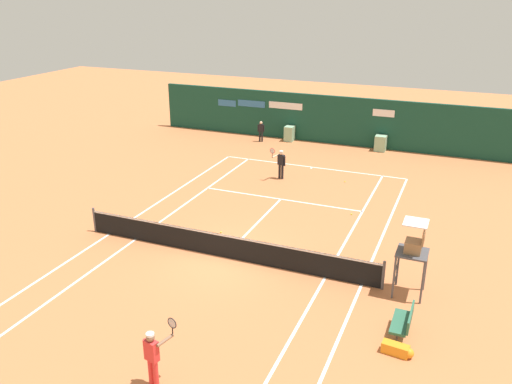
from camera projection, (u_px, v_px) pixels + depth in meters
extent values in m
plane|color=#C67042|center=(224.00, 257.00, 20.18)|extent=(80.00, 80.00, 0.00)
cube|color=white|center=(312.00, 167.00, 30.26)|extent=(10.60, 0.10, 0.01)
cube|color=white|center=(110.00, 234.00, 22.06)|extent=(0.10, 23.40, 0.01)
cube|color=white|center=(136.00, 239.00, 21.60)|extent=(0.10, 23.40, 0.01)
cube|color=white|center=(325.00, 277.00, 18.76)|extent=(0.10, 23.40, 0.01)
cube|color=white|center=(362.00, 285.00, 18.30)|extent=(0.10, 23.40, 0.01)
cube|color=white|center=(281.00, 199.00, 25.69)|extent=(8.00, 0.10, 0.01)
cube|color=white|center=(256.00, 225.00, 22.94)|extent=(0.10, 6.40, 0.01)
cube|color=white|center=(311.00, 168.00, 30.13)|extent=(0.10, 0.24, 0.01)
cylinder|color=#4C4C51|center=(95.00, 220.00, 22.12)|extent=(0.10, 0.10, 1.07)
cylinder|color=#4C4C51|center=(383.00, 275.00, 17.85)|extent=(0.10, 0.10, 1.07)
cube|color=black|center=(224.00, 246.00, 20.01)|extent=(12.00, 0.03, 0.95)
cube|color=white|center=(223.00, 235.00, 19.85)|extent=(12.00, 0.04, 0.06)
cube|color=#144233|center=(337.00, 120.00, 34.26)|extent=(25.00, 0.24, 3.14)
cube|color=#2D6BA8|center=(227.00, 103.00, 36.72)|extent=(1.35, 0.02, 0.44)
cube|color=#2D6BA8|center=(251.00, 104.00, 36.03)|extent=(2.00, 0.02, 0.44)
cube|color=white|center=(285.00, 106.00, 35.13)|extent=(2.35, 0.02, 0.44)
cube|color=white|center=(384.00, 113.00, 32.81)|extent=(1.35, 0.02, 0.44)
cube|color=#8CB793|center=(289.00, 134.00, 35.25)|extent=(0.58, 0.70, 1.00)
cube|color=#8CB793|center=(381.00, 143.00, 33.10)|extent=(0.68, 0.70, 0.98)
cylinder|color=#47474C|center=(394.00, 278.00, 17.27)|extent=(0.07, 0.07, 1.53)
cylinder|color=#47474C|center=(398.00, 265.00, 18.04)|extent=(0.07, 0.07, 1.53)
cylinder|color=#47474C|center=(422.00, 283.00, 16.95)|extent=(0.07, 0.07, 1.53)
cylinder|color=#47474C|center=(425.00, 270.00, 17.72)|extent=(0.07, 0.07, 1.53)
cylinder|color=#47474C|center=(395.00, 279.00, 17.76)|extent=(0.04, 0.81, 0.04)
cylinder|color=#47474C|center=(396.00, 267.00, 17.60)|extent=(0.04, 0.81, 0.04)
cube|color=#47474C|center=(412.00, 253.00, 17.21)|extent=(1.00, 1.00, 0.06)
cube|color=olive|center=(413.00, 246.00, 17.12)|extent=(0.52, 0.56, 0.40)
cube|color=olive|center=(424.00, 237.00, 16.88)|extent=(0.06, 0.56, 0.45)
cube|color=white|center=(416.00, 222.00, 16.81)|extent=(0.76, 0.80, 0.04)
cylinder|color=#38383D|center=(397.00, 340.00, 15.14)|extent=(0.06, 0.06, 0.38)
cylinder|color=#38383D|center=(402.00, 318.00, 16.12)|extent=(0.06, 0.06, 0.38)
cube|color=#2D664C|center=(400.00, 322.00, 15.55)|extent=(0.48, 1.30, 0.08)
cube|color=#2D664C|center=(411.00, 317.00, 15.36)|extent=(0.06, 1.30, 0.42)
cube|color=orange|center=(395.00, 349.00, 14.81)|extent=(0.78, 0.38, 0.32)
sphere|color=orange|center=(409.00, 353.00, 14.64)|extent=(0.29, 0.29, 0.28)
cylinder|color=black|center=(282.00, 172.00, 28.26)|extent=(0.13, 0.13, 0.79)
cylinder|color=black|center=(280.00, 171.00, 28.35)|extent=(0.13, 0.13, 0.79)
cube|color=black|center=(281.00, 160.00, 28.06)|extent=(0.39, 0.27, 0.55)
sphere|color=beige|center=(281.00, 153.00, 27.92)|extent=(0.22, 0.22, 0.22)
cylinder|color=white|center=(281.00, 151.00, 27.89)|extent=(0.21, 0.21, 0.06)
cylinder|color=black|center=(285.00, 161.00, 27.96)|extent=(0.08, 0.08, 0.53)
cylinder|color=beige|center=(275.00, 156.00, 27.89)|extent=(0.20, 0.54, 0.08)
cylinder|color=black|center=(272.00, 155.00, 27.65)|extent=(0.03, 0.03, 0.22)
torus|color=#DB3838|center=(272.00, 151.00, 27.56)|extent=(0.30, 0.09, 0.30)
cylinder|color=silver|center=(272.00, 151.00, 27.56)|extent=(0.25, 0.06, 0.26)
cylinder|color=red|center=(151.00, 371.00, 13.58)|extent=(0.13, 0.13, 0.82)
cylinder|color=red|center=(156.00, 374.00, 13.48)|extent=(0.13, 0.13, 0.82)
cube|color=red|center=(151.00, 350.00, 13.28)|extent=(0.41, 0.28, 0.57)
sphere|color=#8C664C|center=(150.00, 337.00, 13.13)|extent=(0.23, 0.23, 0.23)
cylinder|color=white|center=(150.00, 334.00, 13.10)|extent=(0.21, 0.21, 0.06)
cylinder|color=red|center=(145.00, 348.00, 13.42)|extent=(0.09, 0.09, 0.55)
cylinder|color=#8C664C|center=(165.00, 340.00, 13.28)|extent=(0.21, 0.56, 0.09)
cylinder|color=black|center=(173.00, 331.00, 13.45)|extent=(0.03, 0.03, 0.22)
torus|color=black|center=(172.00, 323.00, 13.36)|extent=(0.30, 0.09, 0.30)
cylinder|color=silver|center=(172.00, 323.00, 13.36)|extent=(0.25, 0.06, 0.26)
cylinder|color=black|center=(262.00, 137.00, 35.13)|extent=(0.11, 0.11, 0.70)
cylinder|color=black|center=(260.00, 136.00, 35.16)|extent=(0.11, 0.11, 0.70)
cube|color=black|center=(261.00, 128.00, 34.93)|extent=(0.34, 0.23, 0.49)
sphere|color=beige|center=(261.00, 123.00, 34.80)|extent=(0.19, 0.19, 0.19)
cylinder|color=black|center=(264.00, 128.00, 34.90)|extent=(0.07, 0.07, 0.47)
cylinder|color=black|center=(258.00, 128.00, 34.98)|extent=(0.07, 0.07, 0.47)
sphere|color=#CCE033|center=(352.00, 214.00, 23.92)|extent=(0.07, 0.07, 0.07)
sphere|color=#CCE033|center=(345.00, 182.00, 27.91)|extent=(0.07, 0.07, 0.07)
sphere|color=#CCE033|center=(221.00, 232.00, 22.16)|extent=(0.07, 0.07, 0.07)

